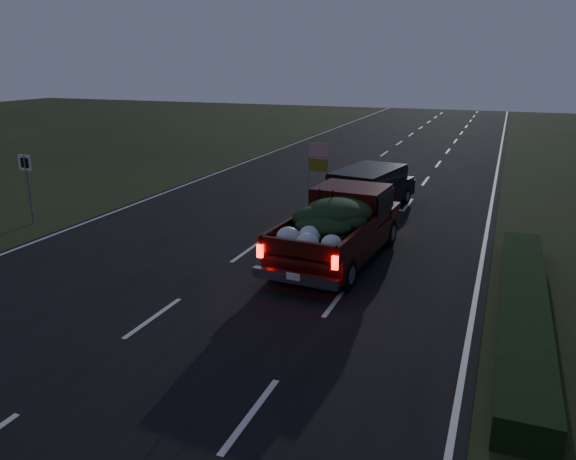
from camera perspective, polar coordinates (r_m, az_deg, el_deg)
The scene contains 6 objects.
ground at distance 13.26m, azimuth -13.50°, elevation -8.72°, with size 120.00×120.00×0.00m, color black.
road_asphalt at distance 13.25m, azimuth -13.50°, elevation -8.68°, with size 14.00×120.00×0.02m, color black.
hedge_row at distance 13.80m, azimuth 22.78°, elevation -7.22°, with size 1.00×10.00×0.60m, color black.
route_sign at distance 21.78m, azimuth -24.98°, elevation 4.82°, with size 0.55×0.08×2.50m.
pickup_truck at distance 16.25m, azimuth 5.25°, elevation 0.76°, with size 2.58×5.89×3.02m.
lead_suv at distance 21.86m, azimuth 8.23°, elevation 4.57°, with size 2.77×4.99×1.35m.
Camera 1 is at (7.07, -9.71, 5.62)m, focal length 35.00 mm.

